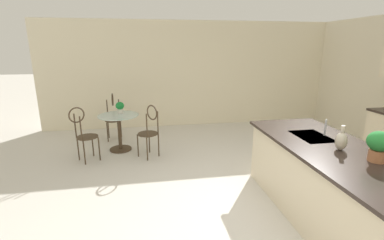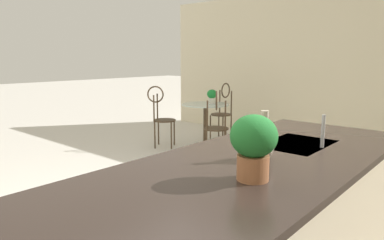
{
  "view_description": "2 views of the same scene",
  "coord_description": "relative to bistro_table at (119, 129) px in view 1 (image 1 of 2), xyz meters",
  "views": [
    {
      "loc": [
        2.83,
        -1.28,
        2.06
      ],
      "look_at": [
        -1.69,
        -0.51,
        0.82
      ],
      "focal_mm": 25.39,
      "sensor_mm": 36.0,
      "label": 1
    },
    {
      "loc": [
        2.05,
        1.89,
        1.51
      ],
      "look_at": [
        -0.62,
        -0.43,
        0.89
      ],
      "focal_mm": 33.43,
      "sensor_mm": 36.0,
      "label": 2
    }
  ],
  "objects": [
    {
      "name": "sink_faucet",
      "position": [
        2.34,
        2.88,
        0.58
      ],
      "size": [
        0.02,
        0.02,
        0.22
      ],
      "primitive_type": "cylinder",
      "color": "#B2B5BA",
      "rests_on": "kitchen_island"
    },
    {
      "name": "ground_plane",
      "position": [
        2.59,
        1.85,
        -0.45
      ],
      "size": [
        40.0,
        40.0,
        0.0
      ],
      "primitive_type": "plane",
      "color": "beige"
    },
    {
      "name": "chair_by_island",
      "position": [
        0.48,
        -0.58,
        0.13
      ],
      "size": [
        0.53,
        0.53,
        1.04
      ],
      "color": "#3D2D1E",
      "rests_on": "ground"
    },
    {
      "name": "bistro_table",
      "position": [
        0.0,
        0.0,
        0.0
      ],
      "size": [
        0.8,
        0.8,
        0.74
      ],
      "color": "#3D2D1E",
      "rests_on": "ground"
    },
    {
      "name": "kitchen_island",
      "position": [
        2.89,
        2.7,
        0.02
      ],
      "size": [
        2.8,
        1.06,
        0.92
      ],
      "color": "beige",
      "rests_on": "ground"
    },
    {
      "name": "vase_on_counter",
      "position": [
        2.84,
        2.73,
        0.58
      ],
      "size": [
        0.13,
        0.13,
        0.29
      ],
      "color": "#BCB29E",
      "rests_on": "kitchen_island"
    },
    {
      "name": "wall_left_window",
      "position": [
        -1.67,
        1.85,
        0.9
      ],
      "size": [
        0.12,
        7.8,
        2.7
      ],
      "primitive_type": "cube",
      "color": "beige",
      "rests_on": "ground"
    },
    {
      "name": "potted_plant_counter_near",
      "position": [
        3.19,
        2.87,
        0.66
      ],
      "size": [
        0.23,
        0.23,
        0.32
      ],
      "color": "#9E603D",
      "rests_on": "kitchen_island"
    },
    {
      "name": "potted_plant_on_table",
      "position": [
        -0.14,
        0.03,
        0.43
      ],
      "size": [
        0.17,
        0.17,
        0.24
      ],
      "color": "beige",
      "rests_on": "bistro_table"
    },
    {
      "name": "chair_toward_desk",
      "position": [
        0.49,
        0.6,
        0.13
      ],
      "size": [
        0.53,
        0.53,
        1.04
      ],
      "color": "#3D2D1E",
      "rests_on": "ground"
    },
    {
      "name": "chair_near_window",
      "position": [
        -0.75,
        -0.18,
        0.13
      ],
      "size": [
        0.49,
        0.4,
        1.04
      ],
      "color": "#3D2D1E",
      "rests_on": "ground"
    }
  ]
}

